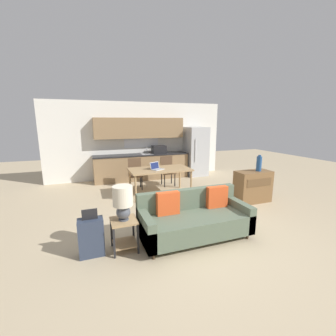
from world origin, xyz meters
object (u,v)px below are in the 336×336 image
at_px(couch, 193,219).
at_px(side_table, 124,230).
at_px(credenza, 253,186).
at_px(suitcase, 91,237).
at_px(dining_chair_far_left, 135,172).
at_px(laptop, 156,168).
at_px(refrigerator, 196,151).
at_px(dining_chair_far_right, 167,170).
at_px(dining_table, 160,171).
at_px(table_lamp, 123,200).
at_px(vase, 259,164).

relative_size(couch, side_table, 3.74).
distance_m(credenza, suitcase, 4.09).
relative_size(dining_chair_far_left, laptop, 2.29).
xyz_separation_m(refrigerator, suitcase, (-3.92, -4.22, -0.61)).
xyz_separation_m(refrigerator, dining_chair_far_right, (-1.49, -0.92, -0.41)).
height_order(dining_table, side_table, dining_table).
height_order(refrigerator, couch, refrigerator).
height_order(couch, dining_chair_far_left, dining_chair_far_left).
height_order(table_lamp, suitcase, table_lamp).
height_order(couch, dining_chair_far_right, dining_chair_far_right).
bearing_deg(table_lamp, dining_chair_far_left, 75.01).
bearing_deg(dining_chair_far_right, laptop, -122.89).
height_order(couch, side_table, couch).
bearing_deg(vase, laptop, 150.11).
relative_size(vase, suitcase, 0.54).
xyz_separation_m(table_lamp, suitcase, (-0.50, 0.02, -0.53)).
relative_size(dining_table, vase, 4.09).
xyz_separation_m(side_table, table_lamp, (0.00, 0.00, 0.49)).
distance_m(dining_table, vase, 2.59).
bearing_deg(laptop, refrigerator, 12.09).
relative_size(refrigerator, vase, 4.45).
bearing_deg(suitcase, dining_chair_far_left, 67.12).
bearing_deg(laptop, dining_chair_far_left, 85.98).
bearing_deg(side_table, couch, 0.01).
height_order(refrigerator, dining_table, refrigerator).
distance_m(dining_table, laptop, 0.17).
relative_size(credenza, suitcase, 1.21).
height_order(side_table, suitcase, suitcase).
height_order(dining_chair_far_left, suitcase, dining_chair_far_left).
height_order(dining_chair_far_right, dining_chair_far_left, same).
distance_m(side_table, vase, 3.79).
relative_size(couch, vase, 4.70).
xyz_separation_m(refrigerator, table_lamp, (-3.43, -4.25, -0.07)).
height_order(credenza, dining_chair_far_left, dining_chair_far_left).
relative_size(refrigerator, laptop, 4.51).
bearing_deg(vase, credenza, 169.52).
bearing_deg(laptop, couch, -120.15).
relative_size(refrigerator, credenza, 2.00).
distance_m(credenza, vase, 0.60).
bearing_deg(refrigerator, table_lamp, -128.91).
height_order(vase, dining_chair_far_left, vase).
bearing_deg(vase, refrigerator, 92.63).
relative_size(table_lamp, vase, 1.35).
distance_m(dining_table, dining_chair_far_right, 1.03).
height_order(dining_table, dining_chair_far_left, dining_chair_far_left).
distance_m(dining_chair_far_left, laptop, 1.02).
height_order(dining_table, vase, vase).
bearing_deg(credenza, dining_chair_far_right, 124.20).
distance_m(side_table, laptop, 2.76).
bearing_deg(dining_chair_far_left, dining_chair_far_right, 8.49).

